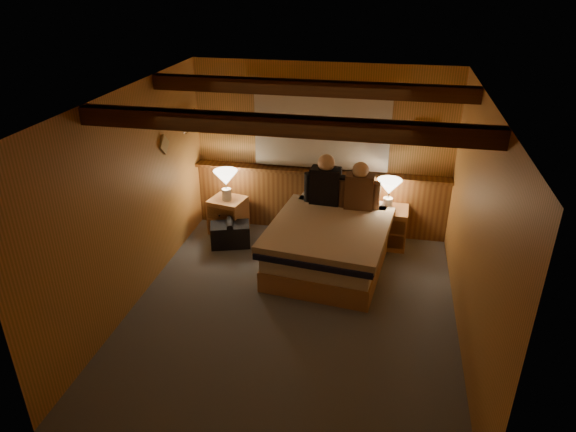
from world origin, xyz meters
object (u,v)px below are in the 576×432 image
(bed, at_px, (330,243))
(duffel_bag, at_px, (230,234))
(nightstand_left, at_px, (228,215))
(lamp_right, at_px, (389,189))
(person_left, at_px, (325,183))
(nightstand_right, at_px, (388,227))
(lamp_left, at_px, (226,180))
(person_right, at_px, (359,189))

(bed, relative_size, duffel_bag, 3.25)
(nightstand_left, bearing_deg, lamp_right, 13.29)
(bed, xyz_separation_m, nightstand_left, (-1.56, 0.64, -0.06))
(person_left, bearing_deg, nightstand_right, 10.86)
(bed, relative_size, nightstand_right, 3.56)
(person_left, relative_size, duffel_bag, 1.17)
(lamp_left, bearing_deg, lamp_right, 1.99)
(lamp_right, bearing_deg, duffel_bag, -168.37)
(lamp_left, bearing_deg, person_left, -1.00)
(nightstand_right, distance_m, person_left, 1.08)
(person_left, height_order, duffel_bag, person_left)
(duffel_bag, bearing_deg, person_right, -9.38)
(bed, bearing_deg, person_left, 111.47)
(lamp_right, height_order, person_right, person_right)
(lamp_left, relative_size, person_right, 0.67)
(bed, height_order, nightstand_right, bed)
(lamp_right, distance_m, person_right, 0.42)
(person_right, xyz_separation_m, duffel_bag, (-1.72, -0.26, -0.71))
(lamp_right, xyz_separation_m, duffel_bag, (-2.10, -0.43, -0.68))
(lamp_right, bearing_deg, lamp_left, -178.01)
(nightstand_left, bearing_deg, nightstand_right, 13.59)
(nightstand_left, xyz_separation_m, duffel_bag, (0.15, -0.38, -0.09))
(bed, bearing_deg, nightstand_right, 51.33)
(bed, distance_m, nightstand_left, 1.69)
(lamp_left, distance_m, duffel_bag, 0.77)
(lamp_right, relative_size, person_left, 0.60)
(person_right, relative_size, duffel_bag, 1.10)
(bed, distance_m, lamp_left, 1.75)
(nightstand_right, bearing_deg, lamp_right, -157.21)
(bed, relative_size, lamp_left, 4.43)
(person_left, xyz_separation_m, duffel_bag, (-1.26, -0.33, -0.73))
(lamp_left, xyz_separation_m, person_right, (1.86, -0.09, 0.05))
(lamp_left, xyz_separation_m, lamp_right, (2.24, 0.08, 0.02))
(bed, relative_size, nightstand_left, 3.56)
(lamp_right, height_order, person_left, person_left)
(nightstand_right, bearing_deg, lamp_left, -176.00)
(bed, xyz_separation_m, person_left, (-0.16, 0.59, 0.58))
(bed, xyz_separation_m, lamp_right, (0.68, 0.69, 0.53))
(nightstand_right, relative_size, duffel_bag, 0.91)
(nightstand_right, distance_m, person_right, 0.76)
(lamp_left, bearing_deg, duffel_bag, -68.31)
(nightstand_right, relative_size, lamp_left, 1.24)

